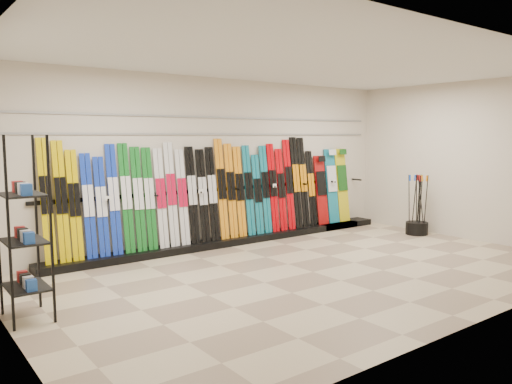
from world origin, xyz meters
TOP-DOWN VIEW (x-y plane):
  - floor at (0.00, 0.00)m, footprint 8.00×8.00m
  - back_wall at (0.00, 2.50)m, footprint 8.00×0.00m
  - left_wall at (-4.00, 0.00)m, footprint 0.00×5.00m
  - right_wall at (4.00, 0.00)m, footprint 0.00×5.00m
  - ceiling at (0.00, 0.00)m, footprint 8.00×8.00m
  - ski_rack_base at (0.22, 2.28)m, footprint 8.00×0.40m
  - skis at (-0.45, 2.35)m, footprint 5.37×0.27m
  - snowboards at (2.79, 2.36)m, footprint 0.93×0.24m
  - accessory_rack at (-3.75, 0.50)m, footprint 0.40×0.60m
  - pole_bin at (3.60, 0.79)m, footprint 0.43×0.43m
  - ski_poles at (3.59, 0.77)m, footprint 0.28×0.32m
  - slatwall_rail_0 at (0.00, 2.48)m, footprint 7.60×0.02m
  - slatwall_rail_1 at (0.00, 2.48)m, footprint 7.60×0.02m

SIDE VIEW (x-z plane):
  - floor at x=0.00m, z-range 0.00..0.00m
  - ski_rack_base at x=0.22m, z-range 0.00..0.12m
  - pole_bin at x=3.60m, z-range 0.00..0.25m
  - ski_poles at x=3.59m, z-range 0.02..1.20m
  - snowboards at x=2.79m, z-range 0.10..1.67m
  - skis at x=-0.45m, z-range 0.05..1.87m
  - accessory_rack at x=-3.75m, z-range 0.00..1.98m
  - back_wall at x=0.00m, z-range -2.50..5.50m
  - left_wall at x=-4.00m, z-range -1.00..4.00m
  - right_wall at x=4.00m, z-range -1.00..4.00m
  - slatwall_rail_0 at x=0.00m, z-range 1.98..2.02m
  - slatwall_rail_1 at x=0.00m, z-range 2.28..2.31m
  - ceiling at x=0.00m, z-range 3.00..3.00m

